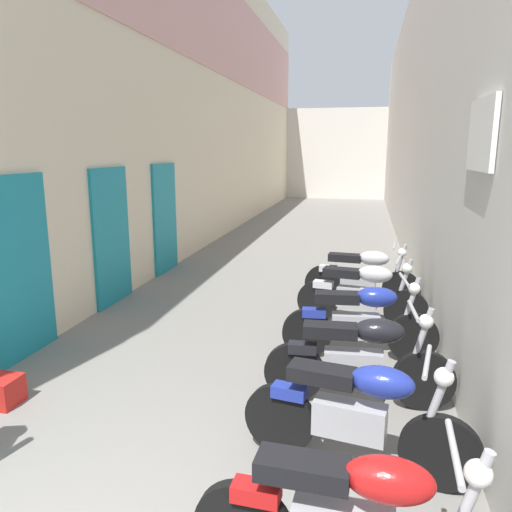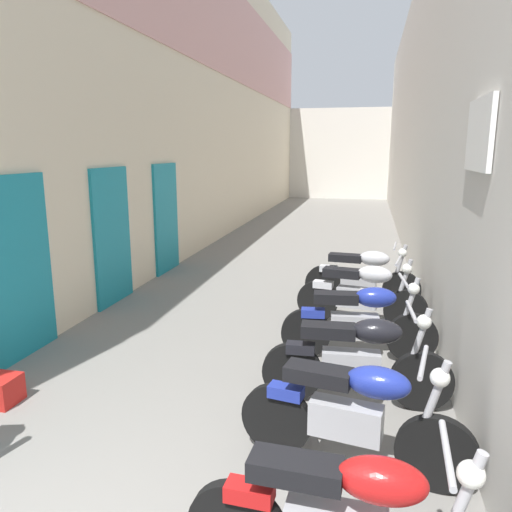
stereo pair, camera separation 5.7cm
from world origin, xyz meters
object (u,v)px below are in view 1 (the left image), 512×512
Objects in this scene: motorcycle_second at (358,412)px; motorcycle_third at (359,357)px; motorcycle_fourth at (361,319)px; motorcycle_fifth at (362,292)px; motorcycle_sixth at (362,274)px.

motorcycle_third is at bearing 89.99° from motorcycle_second.
motorcycle_second is at bearing -90.00° from motorcycle_fourth.
motorcycle_sixth is at bearing 90.00° from motorcycle_fifth.
motorcycle_second is 2.17m from motorcycle_fourth.
motorcycle_third is 2.28m from motorcycle_fifth.
motorcycle_sixth is (-0.00, 3.30, 0.00)m from motorcycle_third.
motorcycle_third and motorcycle_sixth have the same top height.
motorcycle_sixth is (0.00, 2.18, 0.00)m from motorcycle_fourth.
motorcycle_third is 1.01× the size of motorcycle_fifth.
motorcycle_second and motorcycle_third have the same top height.
motorcycle_third and motorcycle_fifth have the same top height.
motorcycle_third is (0.00, 1.04, 0.00)m from motorcycle_second.
motorcycle_fourth is (-0.00, 1.12, 0.00)m from motorcycle_third.
motorcycle_sixth is (0.00, 1.03, 0.00)m from motorcycle_fifth.
motorcycle_fourth is at bearing -90.00° from motorcycle_fifth.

